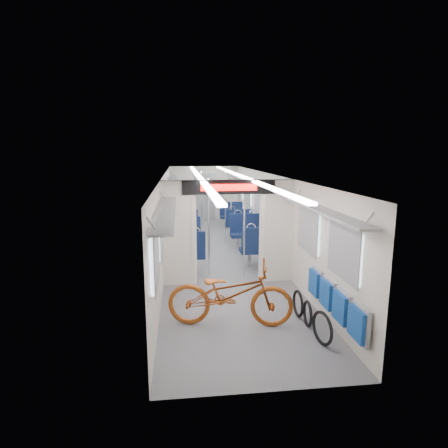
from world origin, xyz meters
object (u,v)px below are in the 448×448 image
object	(u,v)px
stanchion_near_right	(244,229)
stanchion_far_right	(225,208)
bicycle	(230,294)
seat_bay_near_left	(185,241)
stanchion_near_left	(209,228)
bike_hoop_b	(308,315)
seat_bay_near_right	(252,236)
flip_bench	(334,300)
bike_hoop_c	(298,305)
bike_hoop_a	(322,330)
seat_bay_far_left	(184,218)
seat_bay_far_right	(235,217)
stanchion_far_left	(202,207)

from	to	relation	value
stanchion_near_right	stanchion_far_right	size ratio (longest dim) A/B	1.00
bicycle	seat_bay_near_left	distance (m)	3.96
stanchion_near_right	stanchion_near_left	bearing A→B (deg)	165.43
bike_hoop_b	stanchion_near_left	distance (m)	3.34
seat_bay_near_right	stanchion_near_left	xyz separation A→B (m)	(-1.32, -1.52, 0.58)
bicycle	seat_bay_near_right	size ratio (longest dim) A/B	0.93
flip_bench	bicycle	bearing A→B (deg)	161.53
flip_bench	stanchion_near_left	xyz separation A→B (m)	(-1.74, 3.20, 0.57)
bicycle	stanchion_near_right	bearing A→B (deg)	-4.70
bike_hoop_c	seat_bay_near_left	bearing A→B (deg)	117.74
bike_hoop_a	stanchion_near_left	xyz separation A→B (m)	(-1.44, 3.48, 0.91)
bike_hoop_c	bike_hoop_b	bearing A→B (deg)	-84.62
stanchion_near_left	stanchion_near_right	xyz separation A→B (m)	(0.80, -0.21, 0.00)
bicycle	stanchion_far_right	bearing A→B (deg)	4.11
stanchion_near_right	seat_bay_far_left	bearing A→B (deg)	104.98
bike_hoop_c	seat_bay_near_right	size ratio (longest dim) A/B	0.21
seat_bay_far_left	stanchion_near_right	bearing A→B (deg)	-75.02
stanchion_near_left	stanchion_near_right	distance (m)	0.82
bicycle	seat_bay_far_right	xyz separation A→B (m)	(1.18, 7.56, -0.02)
flip_bench	seat_bay_near_left	bearing A→B (deg)	117.34
seat_bay_far_right	bike_hoop_c	bearing A→B (deg)	-89.44
bicycle	seat_bay_near_left	world-z (taller)	seat_bay_near_left
seat_bay_far_left	seat_bay_far_right	xyz separation A→B (m)	(1.87, 0.07, -0.02)
seat_bay_near_right	seat_bay_far_right	distance (m)	3.38
stanchion_near_left	bicycle	bearing A→B (deg)	-86.95
flip_bench	stanchion_far_left	world-z (taller)	stanchion_far_left
bike_hoop_c	seat_bay_near_right	xyz separation A→B (m)	(-0.07, 3.98, 0.35)
bike_hoop_b	seat_bay_far_right	bearing A→B (deg)	90.81
seat_bay_near_left	stanchion_near_right	xyz separation A→B (m)	(1.35, -1.44, 0.59)
seat_bay_near_left	bicycle	bearing A→B (deg)	-79.90
bike_hoop_b	bike_hoop_c	size ratio (longest dim) A/B	0.93
bike_hoop_c	stanchion_far_right	distance (m)	5.58
flip_bench	stanchion_near_right	bearing A→B (deg)	107.48
bike_hoop_a	seat_bay_far_right	size ratio (longest dim) A/B	0.27
bicycle	stanchion_far_left	size ratio (longest dim) A/B	0.92
flip_bench	bike_hoop_b	world-z (taller)	flip_bench
stanchion_near_left	stanchion_near_right	world-z (taller)	same
seat_bay_near_left	seat_bay_far_left	distance (m)	3.60
stanchion_near_left	bike_hoop_c	bearing A→B (deg)	-60.54
seat_bay_far_left	stanchion_near_left	xyz separation A→B (m)	(0.55, -4.83, 0.59)
seat_bay_near_left	seat_bay_far_right	bearing A→B (deg)	62.98
seat_bay_near_left	seat_bay_far_right	size ratio (longest dim) A/B	1.12
seat_bay_far_left	stanchion_far_left	distance (m)	1.76
seat_bay_far_right	seat_bay_far_left	bearing A→B (deg)	-177.95
seat_bay_far_right	stanchion_far_left	size ratio (longest dim) A/B	0.87
seat_bay_near_right	bicycle	bearing A→B (deg)	-105.72
flip_bench	bike_hoop_c	size ratio (longest dim) A/B	4.40
seat_bay_near_right	stanchion_near_right	world-z (taller)	stanchion_near_right
seat_bay_near_left	stanchion_far_left	world-z (taller)	stanchion_far_left
bicycle	seat_bay_far_left	size ratio (longest dim) A/B	0.97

